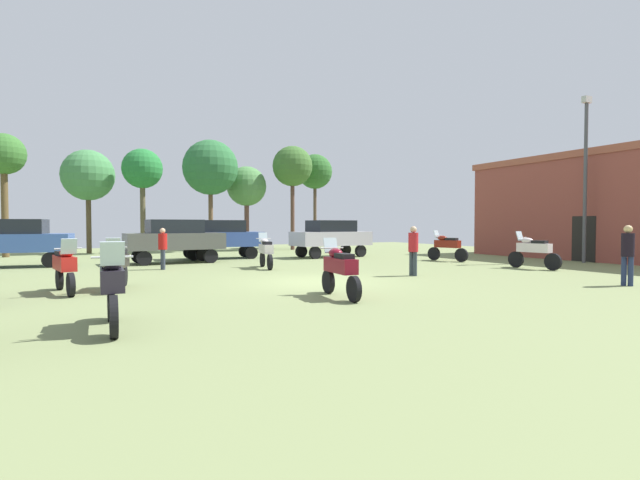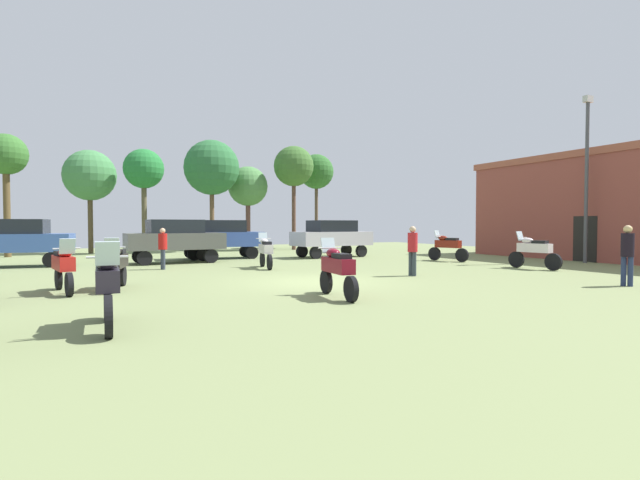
{
  "view_description": "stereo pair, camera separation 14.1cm",
  "coord_description": "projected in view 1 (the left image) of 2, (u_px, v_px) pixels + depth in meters",
  "views": [
    {
      "loc": [
        -6.55,
        -13.12,
        1.8
      ],
      "look_at": [
        2.85,
        5.15,
        1.12
      ],
      "focal_mm": 26.57,
      "sensor_mm": 36.0,
      "label": 1
    },
    {
      "loc": [
        -6.42,
        -13.19,
        1.8
      ],
      "look_at": [
        2.85,
        5.15,
        1.12
      ],
      "focal_mm": 26.57,
      "sensor_mm": 36.0,
      "label": 2
    }
  ],
  "objects": [
    {
      "name": "ground_plane",
      "position": [
        314.0,
        282.0,
        14.72
      ],
      "size": [
        44.0,
        52.0,
        0.02
      ],
      "color": "#778453"
    },
    {
      "name": "motorcycle_1",
      "position": [
        533.0,
        250.0,
        18.95
      ],
      "size": [
        0.65,
        2.24,
        1.5
      ],
      "rotation": [
        0.0,
        0.0,
        0.13
      ],
      "color": "black",
      "rests_on": "ground"
    },
    {
      "name": "motorcycle_2",
      "position": [
        447.0,
        246.0,
        22.96
      ],
      "size": [
        0.82,
        2.09,
        1.49
      ],
      "rotation": [
        0.0,
        0.0,
        0.3
      ],
      "color": "black",
      "rests_on": "ground"
    },
    {
      "name": "motorcycle_3",
      "position": [
        340.0,
        268.0,
        11.53
      ],
      "size": [
        0.62,
        2.13,
        1.44
      ],
      "rotation": [
        0.0,
        0.0,
        -0.1
      ],
      "color": "black",
      "rests_on": "ground"
    },
    {
      "name": "motorcycle_4",
      "position": [
        112.0,
        286.0,
        8.01
      ],
      "size": [
        0.62,
        2.18,
        1.51
      ],
      "rotation": [
        0.0,
        0.0,
        3.11
      ],
      "color": "black",
      "rests_on": "ground"
    },
    {
      "name": "motorcycle_9",
      "position": [
        118.0,
        264.0,
        12.88
      ],
      "size": [
        0.77,
        2.11,
        1.44
      ],
      "rotation": [
        0.0,
        0.0,
        2.89
      ],
      "color": "black",
      "rests_on": "ground"
    },
    {
      "name": "motorcycle_10",
      "position": [
        266.0,
        251.0,
        19.2
      ],
      "size": [
        0.67,
        2.11,
        1.45
      ],
      "rotation": [
        0.0,
        0.0,
        -0.16
      ],
      "color": "black",
      "rests_on": "ground"
    },
    {
      "name": "motorcycle_11",
      "position": [
        65.0,
        266.0,
        12.2
      ],
      "size": [
        0.71,
        2.19,
        1.44
      ],
      "rotation": [
        0.0,
        0.0,
        3.32
      ],
      "color": "black",
      "rests_on": "ground"
    },
    {
      "name": "car_1",
      "position": [
        331.0,
        236.0,
        25.75
      ],
      "size": [
        4.43,
        2.15,
        2.0
      ],
      "rotation": [
        0.0,
        0.0,
        1.65
      ],
      "color": "black",
      "rests_on": "ground"
    },
    {
      "name": "car_2",
      "position": [
        220.0,
        236.0,
        24.51
      ],
      "size": [
        4.43,
        2.13,
        2.0
      ],
      "rotation": [
        0.0,
        0.0,
        1.49
      ],
      "color": "black",
      "rests_on": "ground"
    },
    {
      "name": "car_3",
      "position": [
        14.0,
        239.0,
        19.65
      ],
      "size": [
        4.5,
        2.36,
        2.0
      ],
      "rotation": [
        0.0,
        0.0,
        1.44
      ],
      "color": "black",
      "rests_on": "ground"
    },
    {
      "name": "car_4",
      "position": [
        175.0,
        238.0,
        21.7
      ],
      "size": [
        4.38,
        1.99,
        2.0
      ],
      "rotation": [
        0.0,
        0.0,
        1.62
      ],
      "color": "black",
      "rests_on": "ground"
    },
    {
      "name": "person_1",
      "position": [
        628.0,
        250.0,
        13.66
      ],
      "size": [
        0.43,
        0.43,
        1.76
      ],
      "rotation": [
        0.0,
        0.0,
        5.05
      ],
      "color": "#222D4F",
      "rests_on": "ground"
    },
    {
      "name": "person_2",
      "position": [
        413.0,
        247.0,
        16.34
      ],
      "size": [
        0.39,
        0.39,
        1.72
      ],
      "rotation": [
        0.0,
        0.0,
        1.73
      ],
      "color": "#2E3740",
      "rests_on": "ground"
    },
    {
      "name": "person_3",
      "position": [
        163.0,
        246.0,
        18.62
      ],
      "size": [
        0.37,
        0.37,
        1.64
      ],
      "rotation": [
        0.0,
        0.0,
        1.65
      ],
      "color": "#2F3746",
      "rests_on": "ground"
    },
    {
      "name": "tree_2",
      "position": [
        88.0,
        176.0,
        28.94
      ],
      "size": [
        3.1,
        3.1,
        6.35
      ],
      "color": "#4E3F29",
      "rests_on": "ground"
    },
    {
      "name": "tree_4",
      "position": [
        315.0,
        172.0,
        35.76
      ],
      "size": [
        2.61,
        2.61,
        7.08
      ],
      "color": "brown",
      "rests_on": "ground"
    },
    {
      "name": "tree_5",
      "position": [
        142.0,
        170.0,
        28.86
      ],
      "size": [
        2.41,
        2.41,
        6.4
      ],
      "color": "brown",
      "rests_on": "ground"
    },
    {
      "name": "tree_6",
      "position": [
        210.0,
        168.0,
        30.86
      ],
      "size": [
        3.58,
        3.58,
        7.29
      ],
      "color": "brown",
      "rests_on": "ground"
    },
    {
      "name": "tree_7",
      "position": [
        292.0,
        167.0,
        33.14
      ],
      "size": [
        2.81,
        2.81,
        7.27
      ],
      "color": "brown",
      "rests_on": "ground"
    },
    {
      "name": "tree_8",
      "position": [
        4.0,
        157.0,
        25.52
      ],
      "size": [
        2.2,
        2.2,
        6.69
      ],
      "color": "brown",
      "rests_on": "ground"
    },
    {
      "name": "tree_9",
      "position": [
        247.0,
        187.0,
        33.42
      ],
      "size": [
        2.79,
        2.79,
        5.88
      ],
      "color": "brown",
      "rests_on": "ground"
    },
    {
      "name": "lamp_post",
      "position": [
        585.0,
        171.0,
        21.87
      ],
      "size": [
        0.44,
        0.24,
        7.68
      ],
      "color": "#47474C",
      "rests_on": "ground"
    }
  ]
}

